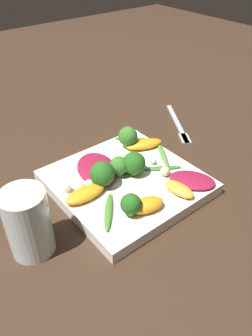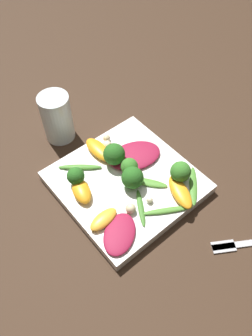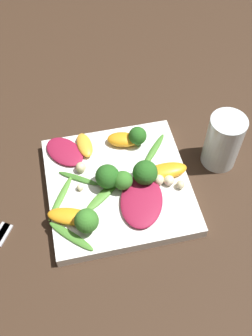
% 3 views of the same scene
% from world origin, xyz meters
% --- Properties ---
extents(ground_plane, '(2.40, 2.40, 0.00)m').
position_xyz_m(ground_plane, '(0.00, 0.00, 0.00)').
color(ground_plane, '#382619').
extents(plate, '(0.25, 0.25, 0.02)m').
position_xyz_m(plate, '(0.00, 0.00, 0.01)').
color(plate, white).
rests_on(plate, ground_plane).
extents(drinking_glass, '(0.06, 0.06, 0.11)m').
position_xyz_m(drinking_glass, '(-0.20, -0.02, 0.05)').
color(drinking_glass, silver).
rests_on(drinking_glass, ground_plane).
extents(fork, '(0.11, 0.17, 0.01)m').
position_xyz_m(fork, '(0.24, 0.09, 0.00)').
color(fork, '#B2B2B7').
rests_on(fork, ground_plane).
extents(radicchio_leaf_0, '(0.09, 0.10, 0.01)m').
position_xyz_m(radicchio_leaf_0, '(0.08, -0.08, 0.03)').
color(radicchio_leaf_0, maroon).
rests_on(radicchio_leaf_0, plate).
extents(radicchio_leaf_1, '(0.10, 0.12, 0.01)m').
position_xyz_m(radicchio_leaf_1, '(-0.03, 0.05, 0.03)').
color(radicchio_leaf_1, maroon).
rests_on(radicchio_leaf_1, plate).
extents(orange_segment_0, '(0.06, 0.05, 0.02)m').
position_xyz_m(orange_segment_0, '(-0.03, -0.08, 0.03)').
color(orange_segment_0, orange).
rests_on(orange_segment_0, plate).
extents(orange_segment_1, '(0.03, 0.06, 0.02)m').
position_xyz_m(orange_segment_1, '(0.05, -0.09, 0.03)').
color(orange_segment_1, '#FCAD33').
rests_on(orange_segment_1, plate).
extents(orange_segment_2, '(0.07, 0.03, 0.02)m').
position_xyz_m(orange_segment_2, '(-0.09, -0.00, 0.03)').
color(orange_segment_2, orange).
rests_on(orange_segment_2, plate).
extents(orange_segment_3, '(0.08, 0.06, 0.02)m').
position_xyz_m(orange_segment_3, '(0.09, 0.05, 0.03)').
color(orange_segment_3, orange).
rests_on(orange_segment_3, plate).
extents(broccoli_floret_0, '(0.04, 0.04, 0.05)m').
position_xyz_m(broccoli_floret_0, '(0.02, 0.00, 0.05)').
color(broccoli_floret_0, '#7A9E51').
rests_on(broccoli_floret_0, plate).
extents(broccoli_floret_1, '(0.04, 0.04, 0.05)m').
position_xyz_m(broccoli_floret_1, '(0.07, 0.08, 0.05)').
color(broccoli_floret_1, '#84AD5B').
rests_on(broccoli_floret_1, plate).
extents(broccoli_floret_2, '(0.03, 0.03, 0.04)m').
position_xyz_m(broccoli_floret_2, '(-0.05, -0.08, 0.04)').
color(broccoli_floret_2, '#84AD5B').
rests_on(broccoli_floret_2, plate).
extents(broccoli_floret_3, '(0.04, 0.04, 0.05)m').
position_xyz_m(broccoli_floret_3, '(-0.05, 0.01, 0.05)').
color(broccoli_floret_3, '#7A9E51').
rests_on(broccoli_floret_3, plate).
extents(broccoli_floret_4, '(0.03, 0.03, 0.04)m').
position_xyz_m(broccoli_floret_4, '(-0.01, 0.01, 0.04)').
color(broccoli_floret_4, '#84AD5B').
rests_on(broccoli_floret_4, plate).
extents(arugula_sprig_0, '(0.08, 0.06, 0.01)m').
position_xyz_m(arugula_sprig_0, '(0.03, 0.02, 0.03)').
color(arugula_sprig_0, '#518E33').
rests_on(arugula_sprig_0, plate).
extents(arugula_sprig_1, '(0.07, 0.05, 0.00)m').
position_xyz_m(arugula_sprig_1, '(0.07, -0.02, 0.02)').
color(arugula_sprig_1, '#3D7528').
rests_on(arugula_sprig_1, plate).
extents(arugula_sprig_2, '(0.07, 0.07, 0.01)m').
position_xyz_m(arugula_sprig_2, '(0.09, 0.09, 0.02)').
color(arugula_sprig_2, '#47842D').
rests_on(arugula_sprig_2, plate).
extents(arugula_sprig_3, '(0.06, 0.07, 0.01)m').
position_xyz_m(arugula_sprig_3, '(-0.08, -0.05, 0.03)').
color(arugula_sprig_3, '#47842D').
rests_on(arugula_sprig_3, plate).
extents(arugula_sprig_4, '(0.06, 0.09, 0.01)m').
position_xyz_m(arugula_sprig_4, '(0.10, 0.01, 0.03)').
color(arugula_sprig_4, '#518E33').
rests_on(arugula_sprig_4, plate).
extents(macadamia_nut_0, '(0.02, 0.02, 0.02)m').
position_xyz_m(macadamia_nut_0, '(-0.07, 0.02, 0.03)').
color(macadamia_nut_0, beige).
rests_on(macadamia_nut_0, plate).
extents(macadamia_nut_1, '(0.01, 0.01, 0.01)m').
position_xyz_m(macadamia_nut_1, '(0.07, -0.00, 0.03)').
color(macadamia_nut_1, beige).
rests_on(macadamia_nut_1, plate).
extents(macadamia_nut_2, '(0.02, 0.02, 0.02)m').
position_xyz_m(macadamia_nut_2, '(-0.09, 0.02, 0.03)').
color(macadamia_nut_2, beige).
rests_on(macadamia_nut_2, plate).
extents(macadamia_nut_3, '(0.02, 0.02, 0.02)m').
position_xyz_m(macadamia_nut_3, '(-0.10, 0.03, 0.03)').
color(macadamia_nut_3, beige).
rests_on(macadamia_nut_3, plate).
extents(macadamia_nut_4, '(0.02, 0.02, 0.02)m').
position_xyz_m(macadamia_nut_4, '(0.06, -0.04, 0.03)').
color(macadamia_nut_4, beige).
rests_on(macadamia_nut_4, plate).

